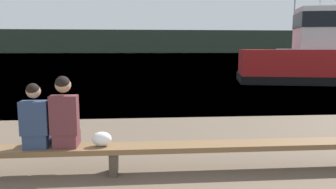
{
  "coord_description": "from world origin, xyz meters",
  "views": [
    {
      "loc": [
        -0.06,
        -1.8,
        1.89
      ],
      "look_at": [
        0.6,
        6.03,
        0.78
      ],
      "focal_mm": 35.0,
      "sensor_mm": 36.0,
      "label": 1
    }
  ],
  "objects": [
    {
      "name": "moored_sailboat",
      "position": [
        14.19,
        27.41,
        0.49
      ],
      "size": [
        6.91,
        4.9,
        8.79
      ],
      "rotation": [
        0.0,
        0.0,
        1.15
      ],
      "color": "#1E2847",
      "rests_on": "water_surface"
    },
    {
      "name": "water_surface",
      "position": [
        0.0,
        126.99,
        0.0
      ],
      "size": [
        240.0,
        240.0,
        0.0
      ],
      "primitive_type": "plane",
      "color": "#5684A3",
      "rests_on": "ground"
    },
    {
      "name": "bench_main",
      "position": [
        -0.48,
        3.03,
        0.36
      ],
      "size": [
        8.29,
        0.42,
        0.43
      ],
      "color": "brown",
      "rests_on": "ground"
    },
    {
      "name": "tugboat_red",
      "position": [
        9.62,
        15.63,
        1.28
      ],
      "size": [
        8.77,
        5.33,
        6.49
      ],
      "rotation": [
        0.0,
        0.0,
        1.35
      ],
      "color": "#A81919",
      "rests_on": "water_surface"
    },
    {
      "name": "shopping_bag",
      "position": [
        -0.65,
        3.03,
        0.54
      ],
      "size": [
        0.29,
        0.18,
        0.22
      ],
      "color": "white",
      "rests_on": "bench_main"
    },
    {
      "name": "person_right",
      "position": [
        -1.18,
        3.03,
        0.91
      ],
      "size": [
        0.39,
        0.42,
        1.07
      ],
      "color": "#56282D",
      "rests_on": "bench_main"
    },
    {
      "name": "far_shoreline",
      "position": [
        0.0,
        142.02,
        4.77
      ],
      "size": [
        600.0,
        12.0,
        9.54
      ],
      "primitive_type": "cube",
      "color": "#2D3D2D",
      "rests_on": "ground"
    },
    {
      "name": "person_left",
      "position": [
        -1.6,
        3.04,
        0.84
      ],
      "size": [
        0.39,
        0.41,
        0.97
      ],
      "color": "navy",
      "rests_on": "bench_main"
    }
  ]
}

